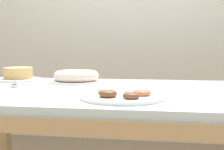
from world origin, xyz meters
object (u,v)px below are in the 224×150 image
at_px(cake_golden_bundt, 76,77).
at_px(pastry_platter, 123,96).
at_px(cake_chocolate_round, 18,75).
at_px(tealight_centre, 15,86).

relative_size(cake_golden_bundt, pastry_platter, 0.86).
bearing_deg(pastry_platter, cake_golden_bundt, 122.93).
distance_m(cake_chocolate_round, cake_golden_bundt, 0.42).
distance_m(cake_golden_bundt, pastry_platter, 0.66).
relative_size(cake_golden_bundt, tealight_centre, 7.87).
distance_m(pastry_platter, tealight_centre, 0.68).
bearing_deg(cake_chocolate_round, tealight_centre, -67.29).
bearing_deg(cake_chocolate_round, pastry_platter, -38.75).
bearing_deg(tealight_centre, pastry_platter, -23.35).
relative_size(cake_chocolate_round, tealight_centre, 7.37).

